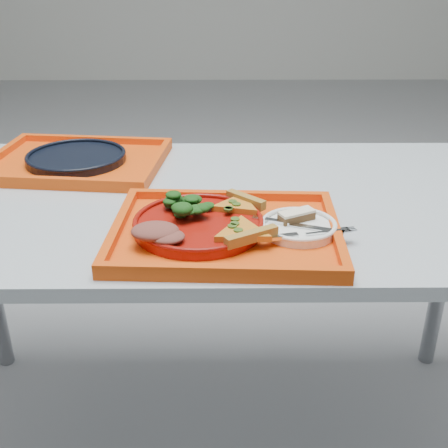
{
  "coord_description": "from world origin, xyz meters",
  "views": [
    {
      "loc": [
        0.01,
        -1.21,
        1.27
      ],
      "look_at": [
        0.02,
        -0.21,
        0.78
      ],
      "focal_mm": 45.0,
      "sensor_mm": 36.0,
      "label": 1
    }
  ],
  "objects_px": {
    "dinner_plate": "(198,226)",
    "navy_plate": "(76,159)",
    "tray_far": "(77,163)",
    "tray_main": "(226,234)",
    "dessert_bar": "(297,216)"
  },
  "relations": [
    {
      "from": "dinner_plate",
      "to": "navy_plate",
      "type": "bearing_deg",
      "value": 129.55
    },
    {
      "from": "tray_far",
      "to": "navy_plate",
      "type": "relative_size",
      "value": 1.73
    },
    {
      "from": "tray_main",
      "to": "tray_far",
      "type": "distance_m",
      "value": 0.58
    },
    {
      "from": "tray_far",
      "to": "tray_main",
      "type": "bearing_deg",
      "value": -40.48
    },
    {
      "from": "dessert_bar",
      "to": "tray_far",
      "type": "bearing_deg",
      "value": 116.7
    },
    {
      "from": "tray_far",
      "to": "dinner_plate",
      "type": "xyz_separation_m",
      "value": [
        0.34,
        -0.41,
        0.02
      ]
    },
    {
      "from": "tray_far",
      "to": "navy_plate",
      "type": "distance_m",
      "value": 0.01
    },
    {
      "from": "dinner_plate",
      "to": "dessert_bar",
      "type": "distance_m",
      "value": 0.2
    },
    {
      "from": "dinner_plate",
      "to": "navy_plate",
      "type": "relative_size",
      "value": 1.0
    },
    {
      "from": "tray_far",
      "to": "dessert_bar",
      "type": "xyz_separation_m",
      "value": [
        0.54,
        -0.4,
        0.03
      ]
    },
    {
      "from": "tray_main",
      "to": "dinner_plate",
      "type": "xyz_separation_m",
      "value": [
        -0.06,
        0.01,
        0.02
      ]
    },
    {
      "from": "navy_plate",
      "to": "tray_main",
      "type": "bearing_deg",
      "value": -46.86
    },
    {
      "from": "tray_main",
      "to": "dessert_bar",
      "type": "height_order",
      "value": "dessert_bar"
    },
    {
      "from": "navy_plate",
      "to": "dessert_bar",
      "type": "xyz_separation_m",
      "value": [
        0.54,
        -0.4,
        0.02
      ]
    },
    {
      "from": "dinner_plate",
      "to": "dessert_bar",
      "type": "xyz_separation_m",
      "value": [
        0.2,
        0.01,
        0.02
      ]
    }
  ]
}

